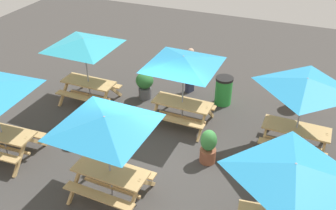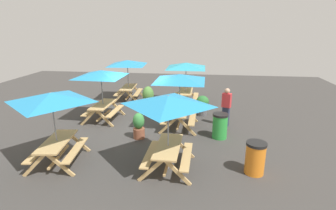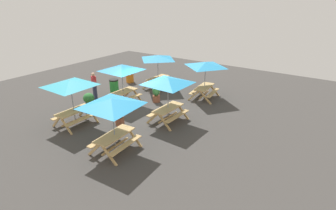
{
  "view_description": "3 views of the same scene",
  "coord_description": "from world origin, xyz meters",
  "px_view_note": "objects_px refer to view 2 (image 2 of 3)",
  "views": [
    {
      "loc": [
        3.53,
        -7.37,
        6.74
      ],
      "look_at": [
        0.0,
        1.24,
        0.9
      ],
      "focal_mm": 40.0,
      "sensor_mm": 36.0,
      "label": 1
    },
    {
      "loc": [
        10.66,
        2.58,
        4.2
      ],
      "look_at": [
        0.0,
        1.24,
        0.9
      ],
      "focal_mm": 28.0,
      "sensor_mm": 36.0,
      "label": 2
    },
    {
      "loc": [
        -10.12,
        -8.54,
        5.93
      ],
      "look_at": [
        -0.24,
        -1.77,
        0.9
      ],
      "focal_mm": 28.0,
      "sensor_mm": 36.0,
      "label": 3
    }
  ],
  "objects_px": {
    "picnic_table_5": "(168,106)",
    "picnic_table_4": "(128,66)",
    "picnic_table_1": "(101,77)",
    "picnic_table_2": "(186,69)",
    "potted_plant_2": "(139,126)",
    "trash_bin_green": "(220,126)",
    "potted_plant_1": "(202,104)",
    "picnic_table_3": "(52,103)",
    "person_standing": "(226,106)",
    "potted_plant_0": "(148,97)",
    "picnic_table_0": "(180,82)",
    "trash_bin_orange": "(255,158)"
  },
  "relations": [
    {
      "from": "picnic_table_3",
      "to": "trash_bin_orange",
      "type": "distance_m",
      "value": 6.2
    },
    {
      "from": "potted_plant_1",
      "to": "picnic_table_3",
      "type": "bearing_deg",
      "value": -40.87
    },
    {
      "from": "picnic_table_1",
      "to": "trash_bin_orange",
      "type": "xyz_separation_m",
      "value": [
        3.81,
        6.01,
        -1.49
      ]
    },
    {
      "from": "potted_plant_1",
      "to": "picnic_table_0",
      "type": "bearing_deg",
      "value": -29.0
    },
    {
      "from": "picnic_table_3",
      "to": "picnic_table_5",
      "type": "xyz_separation_m",
      "value": [
        -0.09,
        3.47,
        0.0
      ]
    },
    {
      "from": "potted_plant_2",
      "to": "person_standing",
      "type": "relative_size",
      "value": 0.61
    },
    {
      "from": "person_standing",
      "to": "trash_bin_green",
      "type": "bearing_deg",
      "value": -79.57
    },
    {
      "from": "picnic_table_2",
      "to": "picnic_table_3",
      "type": "relative_size",
      "value": 1.21
    },
    {
      "from": "picnic_table_2",
      "to": "picnic_table_3",
      "type": "distance_m",
      "value": 7.71
    },
    {
      "from": "picnic_table_2",
      "to": "picnic_table_5",
      "type": "bearing_deg",
      "value": -0.31
    },
    {
      "from": "trash_bin_orange",
      "to": "potted_plant_0",
      "type": "bearing_deg",
      "value": -142.04
    },
    {
      "from": "picnic_table_0",
      "to": "picnic_table_2",
      "type": "relative_size",
      "value": 1.0
    },
    {
      "from": "person_standing",
      "to": "picnic_table_4",
      "type": "bearing_deg",
      "value": 170.34
    },
    {
      "from": "picnic_table_3",
      "to": "person_standing",
      "type": "xyz_separation_m",
      "value": [
        -3.9,
        5.48,
        -1.1
      ]
    },
    {
      "from": "potted_plant_1",
      "to": "potted_plant_2",
      "type": "height_order",
      "value": "potted_plant_2"
    },
    {
      "from": "trash_bin_green",
      "to": "person_standing",
      "type": "distance_m",
      "value": 1.41
    },
    {
      "from": "picnic_table_2",
      "to": "trash_bin_green",
      "type": "xyz_separation_m",
      "value": [
        4.25,
        1.58,
        -1.49
      ]
    },
    {
      "from": "picnic_table_1",
      "to": "trash_bin_green",
      "type": "distance_m",
      "value": 5.54
    },
    {
      "from": "potted_plant_2",
      "to": "picnic_table_2",
      "type": "bearing_deg",
      "value": 162.15
    },
    {
      "from": "trash_bin_green",
      "to": "potted_plant_1",
      "type": "height_order",
      "value": "trash_bin_green"
    },
    {
      "from": "picnic_table_1",
      "to": "potted_plant_0",
      "type": "relative_size",
      "value": 2.27
    },
    {
      "from": "picnic_table_1",
      "to": "picnic_table_0",
      "type": "bearing_deg",
      "value": 83.81
    },
    {
      "from": "potted_plant_1",
      "to": "picnic_table_5",
      "type": "bearing_deg",
      "value": -11.24
    },
    {
      "from": "picnic_table_5",
      "to": "potted_plant_1",
      "type": "xyz_separation_m",
      "value": [
        -5.1,
        1.01,
        -1.44
      ]
    },
    {
      "from": "person_standing",
      "to": "trash_bin_orange",
      "type": "bearing_deg",
      "value": -57.55
    },
    {
      "from": "trash_bin_green",
      "to": "potted_plant_1",
      "type": "distance_m",
      "value": 2.69
    },
    {
      "from": "trash_bin_green",
      "to": "picnic_table_4",
      "type": "bearing_deg",
      "value": -134.54
    },
    {
      "from": "picnic_table_5",
      "to": "picnic_table_3",
      "type": "bearing_deg",
      "value": -87.36
    },
    {
      "from": "picnic_table_5",
      "to": "trash_bin_orange",
      "type": "bearing_deg",
      "value": 92.55
    },
    {
      "from": "picnic_table_1",
      "to": "person_standing",
      "type": "height_order",
      "value": "picnic_table_1"
    },
    {
      "from": "trash_bin_orange",
      "to": "trash_bin_green",
      "type": "distance_m",
      "value": 2.59
    },
    {
      "from": "picnic_table_1",
      "to": "potted_plant_0",
      "type": "xyz_separation_m",
      "value": [
        -1.65,
        1.75,
        -1.3
      ]
    },
    {
      "from": "picnic_table_2",
      "to": "potted_plant_2",
      "type": "relative_size",
      "value": 2.79
    },
    {
      "from": "trash_bin_orange",
      "to": "potted_plant_0",
      "type": "height_order",
      "value": "potted_plant_0"
    },
    {
      "from": "picnic_table_5",
      "to": "potted_plant_2",
      "type": "distance_m",
      "value": 2.91
    },
    {
      "from": "picnic_table_1",
      "to": "picnic_table_2",
      "type": "height_order",
      "value": "same"
    },
    {
      "from": "picnic_table_3",
      "to": "trash_bin_orange",
      "type": "height_order",
      "value": "picnic_table_3"
    },
    {
      "from": "potted_plant_0",
      "to": "picnic_table_2",
      "type": "bearing_deg",
      "value": 123.88
    },
    {
      "from": "picnic_table_5",
      "to": "potted_plant_0",
      "type": "xyz_separation_m",
      "value": [
        -5.52,
        -1.72,
        -1.3
      ]
    },
    {
      "from": "picnic_table_3",
      "to": "person_standing",
      "type": "relative_size",
      "value": 1.4
    },
    {
      "from": "picnic_table_1",
      "to": "picnic_table_5",
      "type": "height_order",
      "value": "same"
    },
    {
      "from": "picnic_table_5",
      "to": "picnic_table_1",
      "type": "bearing_deg",
      "value": -136.93
    },
    {
      "from": "picnic_table_0",
      "to": "trash_bin_green",
      "type": "bearing_deg",
      "value": 63.34
    },
    {
      "from": "picnic_table_0",
      "to": "potted_plant_2",
      "type": "xyz_separation_m",
      "value": [
        1.28,
        -1.45,
        -1.48
      ]
    },
    {
      "from": "picnic_table_5",
      "to": "person_standing",
      "type": "relative_size",
      "value": 1.4
    },
    {
      "from": "picnic_table_2",
      "to": "trash_bin_green",
      "type": "bearing_deg",
      "value": 21.01
    },
    {
      "from": "trash_bin_green",
      "to": "potted_plant_2",
      "type": "distance_m",
      "value": 3.11
    },
    {
      "from": "picnic_table_1",
      "to": "potted_plant_2",
      "type": "relative_size",
      "value": 2.79
    },
    {
      "from": "picnic_table_1",
      "to": "trash_bin_orange",
      "type": "relative_size",
      "value": 2.88
    },
    {
      "from": "picnic_table_5",
      "to": "picnic_table_4",
      "type": "bearing_deg",
      "value": -155.0
    }
  ]
}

